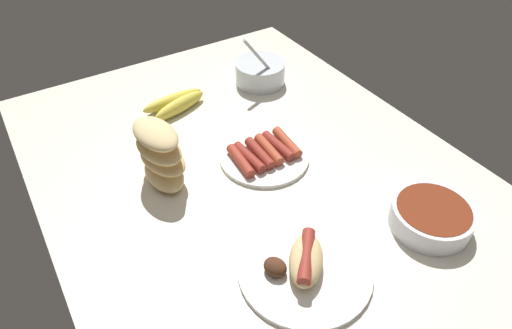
{
  "coord_description": "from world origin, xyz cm",
  "views": [
    {
      "loc": [
        65.24,
        -39.94,
        68.39
      ],
      "look_at": [
        2.16,
        -0.52,
        3.0
      ],
      "focal_mm": 31.66,
      "sensor_mm": 36.0,
      "label": 1
    }
  ],
  "objects_px": {
    "bowl_chili": "(431,216)",
    "plate_sausages": "(264,154)",
    "bread_stack": "(160,154)",
    "banana_bunch": "(176,103)",
    "bowl_coleslaw": "(260,72)",
    "plate_hotdog_assembled": "(304,265)"
  },
  "relations": [
    {
      "from": "bowl_coleslaw",
      "to": "bowl_chili",
      "type": "xyz_separation_m",
      "value": [
        0.64,
        -0.01,
        -0.01
      ]
    },
    {
      "from": "banana_bunch",
      "to": "bowl_coleslaw",
      "type": "height_order",
      "value": "bowl_coleslaw"
    },
    {
      "from": "plate_hotdog_assembled",
      "to": "bowl_chili",
      "type": "xyz_separation_m",
      "value": [
        0.04,
        0.28,
        0.01
      ]
    },
    {
      "from": "bowl_chili",
      "to": "bowl_coleslaw",
      "type": "bearing_deg",
      "value": 179.32
    },
    {
      "from": "bread_stack",
      "to": "bowl_chili",
      "type": "height_order",
      "value": "bread_stack"
    },
    {
      "from": "plate_sausages",
      "to": "bread_stack",
      "type": "xyz_separation_m",
      "value": [
        -0.06,
        -0.23,
        0.06
      ]
    },
    {
      "from": "bowl_coleslaw",
      "to": "bowl_chili",
      "type": "bearing_deg",
      "value": -0.68
    },
    {
      "from": "banana_bunch",
      "to": "bowl_coleslaw",
      "type": "bearing_deg",
      "value": 89.21
    },
    {
      "from": "plate_sausages",
      "to": "bread_stack",
      "type": "bearing_deg",
      "value": -104.53
    },
    {
      "from": "bread_stack",
      "to": "bowl_coleslaw",
      "type": "distance_m",
      "value": 0.46
    },
    {
      "from": "plate_sausages",
      "to": "plate_hotdog_assembled",
      "type": "xyz_separation_m",
      "value": [
        0.3,
        -0.11,
        0.0
      ]
    },
    {
      "from": "banana_bunch",
      "to": "bowl_chili",
      "type": "bearing_deg",
      "value": 21.56
    },
    {
      "from": "bowl_coleslaw",
      "to": "banana_bunch",
      "type": "bearing_deg",
      "value": -90.79
    },
    {
      "from": "banana_bunch",
      "to": "bowl_coleslaw",
      "type": "xyz_separation_m",
      "value": [
        0.0,
        0.26,
        0.02
      ]
    },
    {
      "from": "plate_hotdog_assembled",
      "to": "plate_sausages",
      "type": "bearing_deg",
      "value": 159.96
    },
    {
      "from": "bowl_chili",
      "to": "plate_sausages",
      "type": "bearing_deg",
      "value": -154.36
    },
    {
      "from": "banana_bunch",
      "to": "bread_stack",
      "type": "relative_size",
      "value": 1.21
    },
    {
      "from": "plate_sausages",
      "to": "bread_stack",
      "type": "distance_m",
      "value": 0.24
    },
    {
      "from": "plate_sausages",
      "to": "bowl_chili",
      "type": "relative_size",
      "value": 1.32
    },
    {
      "from": "banana_bunch",
      "to": "bowl_chili",
      "type": "height_order",
      "value": "bowl_chili"
    },
    {
      "from": "plate_sausages",
      "to": "banana_bunch",
      "type": "xyz_separation_m",
      "value": [
        -0.3,
        -0.09,
        0.01
      ]
    },
    {
      "from": "plate_hotdog_assembled",
      "to": "bowl_coleslaw",
      "type": "xyz_separation_m",
      "value": [
        -0.59,
        0.28,
        0.02
      ]
    }
  ]
}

